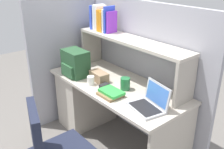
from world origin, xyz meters
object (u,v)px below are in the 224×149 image
(laptop, at_px, (150,103))
(snack_canister, at_px, (125,84))
(backpack, at_px, (75,63))
(tissue_box, at_px, (99,76))
(paper_cup, at_px, (91,81))
(computer_mouse, at_px, (104,85))

(laptop, xyz_separation_m, snack_canister, (-0.41, 0.08, 0.01))
(backpack, distance_m, tissue_box, 0.32)
(paper_cup, bearing_deg, snack_canister, 33.20)
(tissue_box, bearing_deg, snack_canister, 16.44)
(paper_cup, distance_m, tissue_box, 0.13)
(laptop, relative_size, backpack, 1.17)
(paper_cup, height_order, tissue_box, tissue_box)
(paper_cup, relative_size, snack_canister, 0.76)
(laptop, distance_m, computer_mouse, 0.59)
(laptop, height_order, computer_mouse, laptop)
(laptop, distance_m, paper_cup, 0.73)
(backpack, bearing_deg, laptop, 5.97)
(backpack, xyz_separation_m, paper_cup, (0.31, -0.01, -0.10))
(computer_mouse, height_order, tissue_box, tissue_box)
(paper_cup, xyz_separation_m, snack_canister, (0.31, 0.20, 0.01))
(backpack, height_order, paper_cup, backpack)
(laptop, distance_m, snack_canister, 0.42)
(backpack, distance_m, paper_cup, 0.33)
(backpack, xyz_separation_m, computer_mouse, (0.44, 0.06, -0.13))
(snack_canister, bearing_deg, computer_mouse, -144.13)
(computer_mouse, height_order, paper_cup, paper_cup)
(snack_canister, bearing_deg, tissue_box, -167.48)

